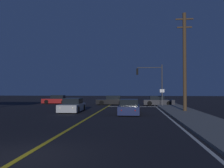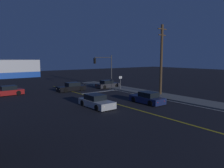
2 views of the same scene
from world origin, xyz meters
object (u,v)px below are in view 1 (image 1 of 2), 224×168
at_px(car_parked_curb_silver, 72,106).
at_px(car_mid_block_charcoal, 158,101).
at_px(car_distant_tail_navy, 129,108).
at_px(street_sign_corner, 162,95).
at_px(car_far_approaching_black, 112,101).
at_px(traffic_signal_near_right, 153,78).
at_px(utility_pole_right, 185,61).
at_px(car_side_waiting_red, 57,100).

xyz_separation_m(car_parked_curb_silver, car_mid_block_charcoal, (9.38, 10.73, -0.00)).
relative_size(car_distant_tail_navy, street_sign_corner, 1.86).
xyz_separation_m(car_far_approaching_black, car_distant_tail_navy, (2.84, -13.45, -0.00)).
distance_m(car_far_approaching_black, car_mid_block_charcoal, 6.57).
bearing_deg(traffic_signal_near_right, car_mid_block_charcoal, -149.50).
distance_m(car_far_approaching_black, car_distant_tail_navy, 13.75).
distance_m(car_distant_tail_navy, street_sign_corner, 10.32).
relative_size(car_parked_curb_silver, car_mid_block_charcoal, 1.05).
bearing_deg(traffic_signal_near_right, car_far_approaching_black, -11.28).
bearing_deg(traffic_signal_near_right, utility_pole_right, 103.63).
relative_size(car_parked_curb_silver, street_sign_corner, 1.95).
relative_size(utility_pole_right, street_sign_corner, 4.21).
relative_size(car_mid_block_charcoal, street_sign_corner, 1.86).
relative_size(car_far_approaching_black, traffic_signal_near_right, 0.79).
height_order(car_mid_block_charcoal, traffic_signal_near_right, traffic_signal_near_right).
relative_size(car_parked_curb_silver, car_far_approaching_black, 1.00).
distance_m(car_parked_curb_silver, car_mid_block_charcoal, 14.25).
bearing_deg(car_mid_block_charcoal, street_sign_corner, 2.80).
bearing_deg(car_side_waiting_red, car_far_approaching_black, -104.08).
bearing_deg(car_parked_curb_silver, utility_pole_right, -178.78).
bearing_deg(car_side_waiting_red, utility_pole_right, -129.24).
relative_size(car_side_waiting_red, traffic_signal_near_right, 0.77).
bearing_deg(utility_pole_right, traffic_signal_near_right, 103.63).
distance_m(traffic_signal_near_right, utility_pole_right, 10.21).
height_order(car_side_waiting_red, traffic_signal_near_right, traffic_signal_near_right).
bearing_deg(utility_pole_right, car_far_approaching_black, 126.52).
height_order(car_mid_block_charcoal, street_sign_corner, street_sign_corner).
height_order(car_far_approaching_black, car_distant_tail_navy, same).
height_order(car_distant_tail_navy, car_mid_block_charcoal, same).
distance_m(car_parked_curb_silver, car_distant_tail_navy, 6.04).
distance_m(car_mid_block_charcoal, street_sign_corner, 3.41).
distance_m(car_far_approaching_black, street_sign_corner, 7.88).
bearing_deg(car_mid_block_charcoal, traffic_signal_near_right, -60.33).
relative_size(car_mid_block_charcoal, car_side_waiting_red, 0.98).
bearing_deg(car_far_approaching_black, street_sign_corner, -121.23).
bearing_deg(car_parked_curb_silver, car_side_waiting_red, -66.43).
height_order(car_parked_curb_silver, car_mid_block_charcoal, same).
height_order(car_far_approaching_black, utility_pole_right, utility_pole_right).
relative_size(car_parked_curb_silver, car_distant_tail_navy, 1.05).
bearing_deg(car_side_waiting_red, car_distant_tail_navy, -144.71).
bearing_deg(street_sign_corner, utility_pole_right, -78.77).
xyz_separation_m(car_parked_curb_silver, car_far_approaching_black, (2.84, 11.42, -0.00)).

